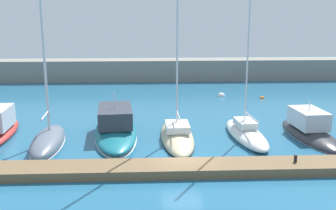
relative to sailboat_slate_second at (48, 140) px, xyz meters
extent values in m
plane|color=#236084|center=(9.34, -4.31, -0.34)|extent=(120.00, 120.00, 0.00)
cube|color=brown|center=(9.34, -5.57, -0.06)|extent=(35.30, 2.23, 0.55)
cube|color=gray|center=(9.34, 27.89, 1.08)|extent=(108.00, 3.80, 2.84)
ellipsoid|color=slate|center=(0.00, -0.01, -0.07)|extent=(2.59, 7.41, 1.30)
ellipsoid|color=silver|center=(0.00, -0.01, -0.32)|extent=(2.62, 7.48, 0.12)
cylinder|color=silver|center=(-0.04, 0.72, 5.86)|extent=(0.18, 0.18, 10.57)
cylinder|color=silver|center=(0.03, -0.57, 1.98)|extent=(0.26, 2.28, 0.13)
ellipsoid|color=#19707F|center=(4.69, 2.01, -0.03)|extent=(4.08, 10.71, 1.07)
ellipsoid|color=silver|center=(4.69, 2.01, -0.32)|extent=(4.12, 10.82, 0.12)
cube|color=#333842|center=(4.66, 2.31, 1.17)|extent=(2.91, 4.63, 1.33)
cube|color=black|center=(4.55, 3.59, 1.37)|extent=(2.36, 1.30, 0.74)
cylinder|color=silver|center=(4.66, 2.31, 2.41)|extent=(0.08, 0.08, 1.16)
ellipsoid|color=beige|center=(9.37, 0.94, -0.16)|extent=(2.52, 9.02, 1.24)
ellipsoid|color=black|center=(9.37, 0.94, -0.32)|extent=(2.55, 9.11, 0.12)
cylinder|color=silver|center=(9.36, 1.14, 8.13)|extent=(0.14, 0.14, 15.35)
cylinder|color=silver|center=(9.38, 0.14, 1.79)|extent=(0.14, 3.04, 0.10)
cube|color=silver|center=(9.37, 0.64, 0.70)|extent=(1.75, 2.43, 0.49)
ellipsoid|color=white|center=(14.60, 0.84, -0.03)|extent=(2.77, 7.98, 1.07)
cylinder|color=silver|center=(14.56, 1.26, 7.60)|extent=(0.12, 0.12, 14.19)
cylinder|color=silver|center=(14.68, -0.15, 1.62)|extent=(0.35, 3.23, 0.08)
cube|color=silver|center=(14.57, 1.13, 0.76)|extent=(1.47, 2.31, 0.50)
ellipsoid|color=#2D2D33|center=(19.57, 0.94, -0.19)|extent=(3.31, 8.47, 1.07)
ellipsoid|color=silver|center=(19.57, 0.94, -0.32)|extent=(3.35, 8.55, 0.12)
cube|color=silver|center=(19.54, 1.39, 1.02)|extent=(2.29, 3.48, 1.35)
cube|color=black|center=(19.48, 2.18, 1.22)|extent=(1.89, 0.97, 0.75)
cylinder|color=silver|center=(19.54, 1.39, 2.00)|extent=(0.08, 0.08, 0.61)
sphere|color=orange|center=(19.73, 14.78, -0.34)|extent=(0.53, 0.53, 0.53)
sphere|color=white|center=(15.44, 16.11, -0.34)|extent=(0.84, 0.84, 0.84)
cylinder|color=black|center=(16.06, -5.57, 0.43)|extent=(0.20, 0.20, 0.44)
camera|label=1|loc=(7.31, -28.00, 9.08)|focal=43.10mm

